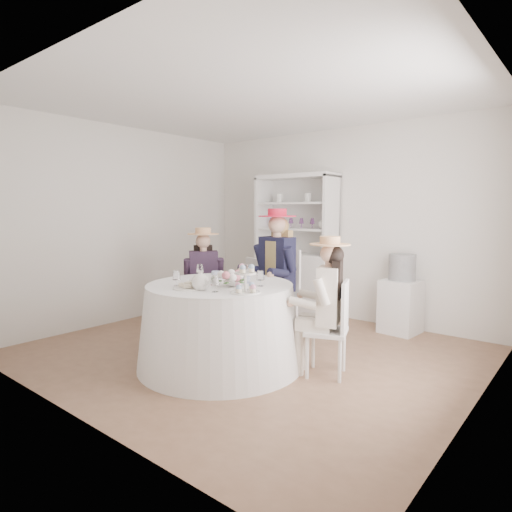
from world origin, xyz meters
The scene contains 23 objects.
ground centered at (0.00, 0.00, 0.00)m, with size 4.50×4.50×0.00m, color brown.
ceiling centered at (0.00, 0.00, 2.70)m, with size 4.50×4.50×0.00m, color white.
wall_back centered at (0.00, 2.00, 1.35)m, with size 4.50×4.50×0.00m, color silver.
wall_front centered at (0.00, -2.00, 1.35)m, with size 4.50×4.50×0.00m, color silver.
wall_left centered at (-2.25, 0.00, 1.35)m, with size 4.50×4.50×0.00m, color silver.
wall_right centered at (2.25, 0.00, 1.35)m, with size 4.50×4.50×0.00m, color silver.
tea_table centered at (0.04, -0.52, 0.41)m, with size 1.64×1.64×0.83m.
hutch centered at (-0.57, 1.77, 0.74)m, with size 1.38×0.86×2.07m.
side_table centered at (1.03, 1.75, 0.34)m, with size 0.43×0.43×0.67m, color silver.
hatbox centered at (1.03, 1.75, 0.84)m, with size 0.33×0.33×0.33m, color black.
guest_left centered at (-0.81, 0.09, 0.76)m, with size 0.57×0.56×1.34m.
guest_mid centered at (-0.05, 0.53, 0.89)m, with size 0.58×0.60×1.57m.
guest_right centered at (0.99, -0.08, 0.74)m, with size 0.54×0.50×1.32m.
spare_chair centered at (-0.48, 0.79, 0.50)m, with size 0.50×0.50×0.94m.
teacup_a centered at (-0.20, -0.33, 0.87)m, with size 0.09×0.09×0.07m, color white.
teacup_b centered at (0.07, -0.24, 0.86)m, with size 0.06×0.06×0.06m, color white.
teacup_c centered at (0.23, -0.33, 0.86)m, with size 0.08×0.08×0.06m, color white.
flower_bowl centered at (0.25, -0.53, 0.85)m, with size 0.20×0.20×0.05m, color white.
flower_arrangement centered at (0.24, -0.57, 0.93)m, with size 0.21×0.21×0.08m.
table_teapot centered at (0.14, -0.87, 0.90)m, with size 0.23×0.16×0.17m.
sandwich_plate centered at (0.00, -0.90, 0.85)m, with size 0.29×0.29×0.06m.
cupcake_stand centered at (0.54, -0.71, 0.92)m, with size 0.26×0.26×0.25m.
stemware_set centered at (0.04, -0.52, 0.90)m, with size 0.88×0.85×0.15m.
Camera 1 is at (2.95, -3.53, 1.56)m, focal length 30.00 mm.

